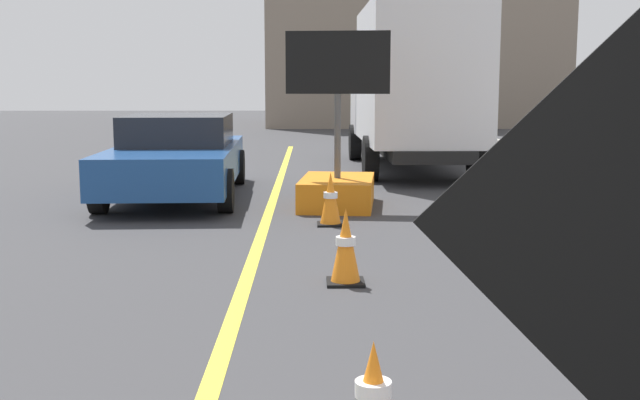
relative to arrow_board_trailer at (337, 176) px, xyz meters
name	(u,v)px	position (x,y,z in m)	size (l,w,h in m)	color
lane_center_stripe	(235,313)	(-1.04, -5.80, -0.48)	(0.14, 36.00, 0.01)	yellow
arrow_board_trailer	(337,176)	(0.00, 0.00, 0.00)	(1.60, 1.90, 2.70)	orange
box_truck	(412,86)	(1.81, 5.18, 1.39)	(2.48, 6.98, 3.50)	black
pickup_car	(178,156)	(-2.68, 1.15, 0.22)	(2.24, 5.24, 1.38)	navy
highway_guide_sign	(439,39)	(3.86, 14.41, 2.94)	(2.78, 0.33, 5.00)	gray
far_building_block	(410,21)	(4.37, 26.34, 4.52)	(13.58, 8.24, 9.99)	gray
traffic_cone_near_sign	(373,398)	(-0.09, -8.25, -0.19)	(0.36, 0.36, 0.59)	black
traffic_cone_mid_lane	(346,247)	(-0.08, -4.82, -0.12)	(0.36, 0.36, 0.73)	black
traffic_cone_far_lane	(331,199)	(-0.15, -1.66, -0.12)	(0.36, 0.36, 0.73)	black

